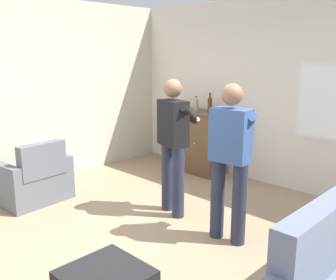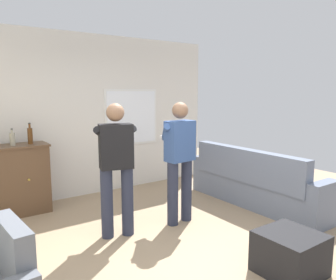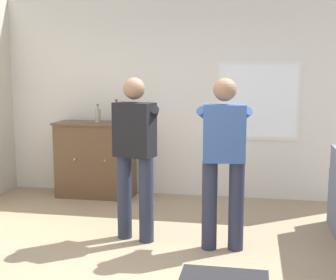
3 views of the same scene
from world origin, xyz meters
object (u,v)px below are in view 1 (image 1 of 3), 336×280
(sideboard_cabinet, at_px, (194,141))
(bottle_liquor_amber, at_px, (210,105))
(person_standing_left, at_px, (174,141))
(person_standing_right, at_px, (230,156))
(armchair, at_px, (35,181))
(bottle_wine_green, at_px, (196,105))

(sideboard_cabinet, bearing_deg, bottle_liquor_amber, -0.03)
(person_standing_left, distance_m, person_standing_right, 0.91)
(armchair, xyz_separation_m, person_standing_left, (1.60, 1.04, 0.65))
(armchair, relative_size, person_standing_left, 0.55)
(sideboard_cabinet, xyz_separation_m, person_standing_left, (0.97, -1.54, 0.41))
(person_standing_right, bearing_deg, bottle_liquor_amber, 133.64)
(bottle_wine_green, height_order, person_standing_right, person_standing_right)
(armchair, distance_m, bottle_liquor_amber, 2.88)
(bottle_liquor_amber, distance_m, person_standing_right, 2.27)
(armchair, bearing_deg, person_standing_right, 20.65)
(sideboard_cabinet, distance_m, person_standing_right, 2.52)
(bottle_wine_green, height_order, bottle_liquor_amber, bottle_liquor_amber)
(sideboard_cabinet, relative_size, person_standing_left, 0.65)
(person_standing_left, relative_size, person_standing_right, 1.00)
(armchair, xyz_separation_m, sideboard_cabinet, (0.63, 2.58, 0.23))
(sideboard_cabinet, xyz_separation_m, person_standing_right, (1.87, -1.64, 0.41))
(bottle_wine_green, bearing_deg, armchair, -105.19)
(bottle_wine_green, xyz_separation_m, person_standing_left, (0.91, -1.49, -0.20))
(armchair, height_order, sideboard_cabinet, sideboard_cabinet)
(armchair, relative_size, bottle_wine_green, 3.73)
(person_standing_left, bearing_deg, person_standing_right, -6.32)
(sideboard_cabinet, bearing_deg, bottle_wine_green, -34.04)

